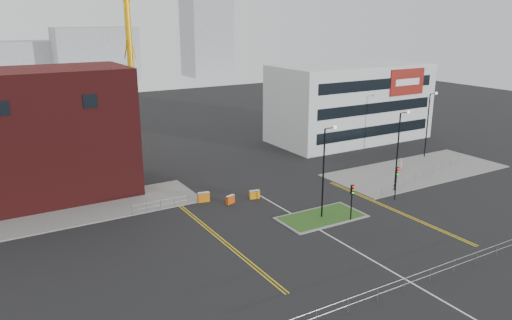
{
  "coord_description": "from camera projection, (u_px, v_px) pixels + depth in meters",
  "views": [
    {
      "loc": [
        -26.98,
        -28.11,
        19.19
      ],
      "look_at": [
        -1.94,
        14.11,
        5.0
      ],
      "focal_mm": 35.0,
      "sensor_mm": 36.0,
      "label": 1
    }
  ],
  "objects": [
    {
      "name": "grass_island",
      "position": [
        322.0,
        217.0,
        49.35
      ],
      "size": [
        8.0,
        4.0,
        0.12
      ],
      "primitive_type": "cube",
      "color": "#274B19",
      "rests_on": "ground"
    },
    {
      "name": "yellow_right_b",
      "position": [
        393.0,
        209.0,
        51.54
      ],
      "size": [
        0.12,
        20.0,
        0.01
      ],
      "primitive_type": "cube",
      "color": "gold",
      "rests_on": "ground"
    },
    {
      "name": "streetlamp_island",
      "position": [
        325.0,
        165.0,
        47.97
      ],
      "size": [
        1.46,
        0.36,
        9.18
      ],
      "color": "black",
      "rests_on": "ground"
    },
    {
      "name": "traffic_light_island",
      "position": [
        352.0,
        196.0,
        47.97
      ],
      "size": [
        0.28,
        0.33,
        3.65
      ],
      "color": "black",
      "rests_on": "ground"
    },
    {
      "name": "streetlamp_right_near",
      "position": [
        399.0,
        145.0,
        55.51
      ],
      "size": [
        1.46,
        0.36,
        9.18
      ],
      "color": "black",
      "rests_on": "ground"
    },
    {
      "name": "skyline_b",
      "position": [
        96.0,
        54.0,
        151.87
      ],
      "size": [
        24.0,
        12.0,
        16.0
      ],
      "primitive_type": "cube",
      "color": "gray",
      "rests_on": "ground"
    },
    {
      "name": "brick_building",
      "position": [
        14.0,
        140.0,
        51.75
      ],
      "size": [
        24.2,
        10.07,
        14.24
      ],
      "color": "#481212",
      "rests_on": "ground"
    },
    {
      "name": "ground",
      "position": [
        362.0,
        254.0,
        41.78
      ],
      "size": [
        200.0,
        200.0,
        0.0
      ],
      "primitive_type": "plane",
      "color": "black",
      "rests_on": "ground"
    },
    {
      "name": "railing_left",
      "position": [
        161.0,
        203.0,
        51.05
      ],
      "size": [
        6.05,
        0.05,
        1.1
      ],
      "color": "gray",
      "rests_on": "ground"
    },
    {
      "name": "barrier_right",
      "position": [
        255.0,
        194.0,
        54.37
      ],
      "size": [
        1.17,
        0.58,
        0.94
      ],
      "color": "orange",
      "rests_on": "ground"
    },
    {
      "name": "yellow_left_b",
      "position": [
        216.0,
        233.0,
        45.78
      ],
      "size": [
        0.12,
        24.0,
        0.01
      ],
      "primitive_type": "cube",
      "color": "gold",
      "rests_on": "ground"
    },
    {
      "name": "railing_front",
      "position": [
        418.0,
        277.0,
        36.6
      ],
      "size": [
        24.05,
        0.05,
        1.1
      ],
      "color": "gray",
      "rests_on": "ground"
    },
    {
      "name": "office_block",
      "position": [
        350.0,
        102.0,
        79.28
      ],
      "size": [
        25.0,
        12.2,
        12.0
      ],
      "color": "silver",
      "rests_on": "ground"
    },
    {
      "name": "yellow_left_a",
      "position": [
        213.0,
        234.0,
        45.63
      ],
      "size": [
        0.12,
        24.0,
        0.01
      ],
      "primitive_type": "cube",
      "color": "gold",
      "rests_on": "ground"
    },
    {
      "name": "traffic_light_right",
      "position": [
        397.0,
        177.0,
        53.54
      ],
      "size": [
        0.28,
        0.33,
        3.65
      ],
      "color": "black",
      "rests_on": "ground"
    },
    {
      "name": "island_kerb",
      "position": [
        322.0,
        217.0,
        49.36
      ],
      "size": [
        8.6,
        4.6,
        0.08
      ],
      "primitive_type": "cube",
      "color": "slate",
      "rests_on": "ground"
    },
    {
      "name": "barrier_left",
      "position": [
        204.0,
        197.0,
        53.42
      ],
      "size": [
        1.31,
        0.58,
        1.06
      ],
      "color": "#C9670B",
      "rests_on": "ground"
    },
    {
      "name": "streetlamp_right_far",
      "position": [
        429.0,
        120.0,
        68.98
      ],
      "size": [
        1.46,
        0.36,
        9.18
      ],
      "color": "black",
      "rests_on": "ground"
    },
    {
      "name": "centre_line",
      "position": [
        346.0,
        245.0,
        43.43
      ],
      "size": [
        0.15,
        30.0,
        0.01
      ],
      "primitive_type": "cube",
      "color": "silver",
      "rests_on": "ground"
    },
    {
      "name": "skyline_c",
      "position": [
        207.0,
        33.0,
        163.23
      ],
      "size": [
        14.0,
        12.0,
        28.0
      ],
      "primitive_type": "cube",
      "color": "gray",
      "rests_on": "ground"
    },
    {
      "name": "skyline_d",
      "position": [
        28.0,
        61.0,
        151.87
      ],
      "size": [
        30.0,
        12.0,
        12.0
      ],
      "primitive_type": "cube",
      "color": "gray",
      "rests_on": "ground"
    },
    {
      "name": "yellow_right_a",
      "position": [
        391.0,
        210.0,
        51.39
      ],
      "size": [
        0.12,
        20.0,
        0.01
      ],
      "primitive_type": "cube",
      "color": "gold",
      "rests_on": "ground"
    },
    {
      "name": "pavement_left",
      "position": [
        62.0,
        214.0,
        50.14
      ],
      "size": [
        28.0,
        8.0,
        0.12
      ],
      "primitive_type": "cube",
      "color": "slate",
      "rests_on": "ground"
    },
    {
      "name": "pavement_right",
      "position": [
        416.0,
        171.0,
        64.11
      ],
      "size": [
        24.0,
        10.0,
        0.12
      ],
      "primitive_type": "cube",
      "color": "slate",
      "rests_on": "ground"
    },
    {
      "name": "railing_right",
      "position": [
        424.0,
        172.0,
        61.11
      ],
      "size": [
        19.05,
        5.05,
        1.1
      ],
      "color": "gray",
      "rests_on": "ground"
    },
    {
      "name": "barrier_mid",
      "position": [
        230.0,
        199.0,
        52.9
      ],
      "size": [
        1.14,
        0.73,
        0.92
      ],
      "color": "#C8480B",
      "rests_on": "ground"
    },
    {
      "name": "pedestrian",
      "position": [
        401.0,
        165.0,
        63.5
      ],
      "size": [
        0.72,
        0.52,
        1.84
      ],
      "primitive_type": "imported",
      "rotation": [
        0.0,
        0.0,
        0.13
      ],
      "color": "#D18788",
      "rests_on": "ground"
    }
  ]
}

